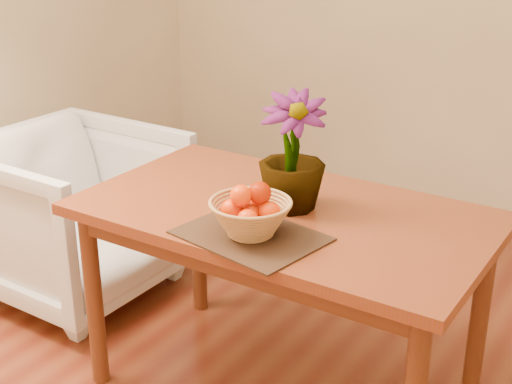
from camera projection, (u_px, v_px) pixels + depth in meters
The scene contains 6 objects.
table at pixel (283, 232), 2.46m from camera, with size 1.40×0.80×0.75m.
placemat at pixel (251, 236), 2.22m from camera, with size 0.43×0.32×0.01m, color #311E12.
wicker_basket at pixel (251, 219), 2.20m from camera, with size 0.26×0.26×0.11m.
orange_pile at pixel (252, 204), 2.18m from camera, with size 0.18×0.17×0.13m.
potted_plant at pixel (292, 152), 2.36m from camera, with size 0.22×0.22×0.40m, color #194F16.
armchair at pixel (75, 207), 3.28m from camera, with size 0.82×0.77×0.85m, color gray.
Camera 1 is at (1.13, -1.63, 1.70)m, focal length 50.00 mm.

